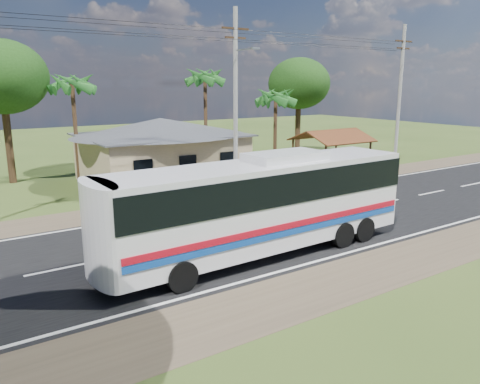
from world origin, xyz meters
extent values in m
plane|color=#334A1A|center=(0.00, 0.00, 0.00)|extent=(120.00, 120.00, 0.00)
cube|color=black|center=(0.00, 0.00, 0.01)|extent=(120.00, 10.00, 0.02)
cube|color=brown|center=(0.00, 6.50, 0.01)|extent=(120.00, 3.00, 0.01)
cube|color=brown|center=(0.00, -6.50, 0.01)|extent=(120.00, 3.00, 0.01)
cube|color=silver|center=(0.00, 4.70, 0.03)|extent=(120.00, 0.15, 0.01)
cube|color=silver|center=(0.00, -4.70, 0.03)|extent=(120.00, 0.15, 0.01)
cube|color=silver|center=(0.00, 0.00, 0.03)|extent=(120.00, 0.15, 0.01)
cube|color=tan|center=(1.00, 13.00, 1.60)|extent=(10.00, 8.00, 3.20)
cube|color=#4C4F54|center=(1.00, 13.00, 3.25)|extent=(10.60, 8.60, 0.10)
pyramid|color=#4C4F54|center=(1.00, 13.00, 4.40)|extent=(12.40, 10.00, 1.20)
cube|color=black|center=(-2.00, 8.98, 1.70)|extent=(1.20, 0.08, 1.20)
cube|color=black|center=(1.00, 8.98, 1.70)|extent=(1.20, 0.08, 1.20)
cube|color=black|center=(4.00, 8.98, 1.70)|extent=(1.20, 0.08, 1.20)
cylinder|color=#3B2915|center=(10.70, 6.70, 1.30)|extent=(0.16, 0.16, 2.60)
cylinder|color=#3B2915|center=(10.70, 10.30, 1.30)|extent=(0.16, 0.16, 2.60)
cylinder|color=#3B2915|center=(15.30, 6.70, 1.30)|extent=(0.16, 0.16, 2.60)
cylinder|color=#3B2915|center=(15.30, 10.30, 1.30)|extent=(0.16, 0.16, 2.60)
cube|color=brown|center=(13.00, 7.40, 2.90)|extent=(5.20, 2.28, 0.90)
cube|color=brown|center=(13.00, 9.60, 2.90)|extent=(5.20, 2.28, 0.90)
cube|color=#3B2915|center=(13.00, 8.50, 3.25)|extent=(5.20, 0.12, 0.12)
cube|color=#9E9E99|center=(12.00, 5.60, 0.45)|extent=(7.00, 0.30, 0.90)
cylinder|color=#9E9E99|center=(3.00, 6.50, 5.50)|extent=(0.26, 0.26, 11.00)
cube|color=#3B2915|center=(3.00, 6.50, 9.80)|extent=(1.80, 0.12, 0.12)
cube|color=#3B2915|center=(3.00, 6.50, 9.30)|extent=(1.40, 0.10, 0.10)
cylinder|color=#9E9E99|center=(18.00, 6.50, 5.50)|extent=(0.26, 0.26, 11.00)
cube|color=#3B2915|center=(18.00, 6.50, 9.80)|extent=(1.80, 0.12, 0.12)
cube|color=#3B2915|center=(18.00, 6.50, 9.30)|extent=(1.40, 0.10, 0.10)
cylinder|color=gray|center=(3.00, 5.50, 8.60)|extent=(0.08, 2.00, 0.08)
cube|color=gray|center=(3.00, 4.50, 8.60)|extent=(0.50, 0.18, 0.12)
cylinder|color=black|center=(-5.00, 6.50, 9.60)|extent=(16.00, 0.02, 0.02)
cylinder|color=black|center=(10.50, 6.50, 9.60)|extent=(15.00, 0.02, 0.02)
cylinder|color=#47301E|center=(9.50, 11.00, 3.00)|extent=(0.28, 0.28, 6.00)
cylinder|color=#47301E|center=(6.00, 15.50, 3.75)|extent=(0.28, 0.28, 7.50)
cylinder|color=#47301E|center=(-4.00, 16.00, 3.50)|extent=(0.28, 0.28, 7.00)
cylinder|color=#47301E|center=(-8.00, 18.00, 2.97)|extent=(0.50, 0.50, 5.95)
ellipsoid|color=#17350E|center=(-8.00, 18.00, 7.15)|extent=(6.00, 6.00, 4.92)
cylinder|color=#47301E|center=(16.00, 16.00, 2.80)|extent=(0.50, 0.50, 5.60)
ellipsoid|color=#17350E|center=(16.00, 16.00, 6.72)|extent=(5.60, 5.60, 4.59)
cube|color=silver|center=(-1.77, -2.85, 2.11)|extent=(13.05, 3.00, 3.25)
cube|color=black|center=(-1.77, -2.85, 2.92)|extent=(13.10, 3.07, 1.19)
cube|color=black|center=(-8.26, -3.00, 2.54)|extent=(0.19, 2.49, 1.95)
cube|color=#A10919|center=(-1.74, -4.23, 1.52)|extent=(12.77, 0.34, 0.24)
cube|color=navy|center=(-1.74, -4.23, 1.24)|extent=(12.77, 0.34, 0.24)
cube|color=silver|center=(-0.69, -2.83, 3.90)|extent=(3.29, 1.81, 0.32)
cylinder|color=black|center=(-6.07, -4.20, 0.54)|extent=(1.09, 0.40, 1.08)
cylinder|color=black|center=(-6.12, -1.71, 0.54)|extent=(1.09, 0.40, 1.08)
cylinder|color=black|center=(1.51, -4.02, 0.54)|extent=(1.09, 0.40, 1.08)
cylinder|color=black|center=(1.45, -1.53, 0.54)|extent=(1.09, 0.40, 1.08)
cylinder|color=black|center=(2.80, -3.99, 0.54)|extent=(1.09, 0.40, 1.08)
cylinder|color=black|center=(2.75, -1.50, 0.54)|extent=(1.09, 0.40, 1.08)
imported|color=black|center=(11.45, 5.24, 0.49)|extent=(1.98, 1.36, 0.99)
imported|color=navy|center=(12.41, 5.99, 0.73)|extent=(0.56, 0.39, 1.46)
camera|label=1|loc=(-12.38, -17.23, 6.73)|focal=35.00mm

